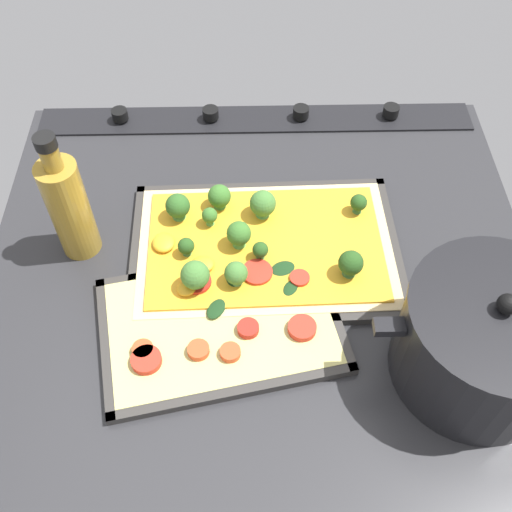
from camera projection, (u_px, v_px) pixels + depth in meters
The scene contains 8 objects.
ground_plane at pixel (260, 271), 89.01cm from camera, with size 79.18×70.93×3.00cm, color #28282B.
stove_control_panel at pixel (256, 118), 106.76cm from camera, with size 76.01×7.00×2.60cm.
baking_tray_front at pixel (265, 250), 89.01cm from camera, with size 39.81×26.96×1.30cm.
broccoli_pizza at pixel (257, 244), 87.72cm from camera, with size 37.35×24.50×6.11cm.
baking_tray_back at pixel (221, 326), 81.18cm from camera, with size 35.25×26.95×1.30cm.
veggie_pizza_back at pixel (223, 321), 80.76cm from camera, with size 32.42×24.12×1.90cm.
cooking_pot at pixel (485, 341), 72.30cm from camera, with size 27.98×21.19×16.30cm.
oil_bottle at pixel (69, 206), 83.07cm from camera, with size 5.64×5.64×21.21cm.
Camera 1 is at (1.68, 52.15, 70.65)cm, focal length 42.50 mm.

